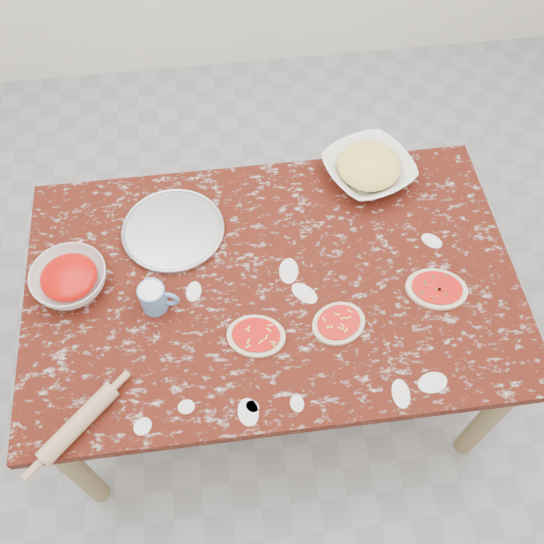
{
  "coord_description": "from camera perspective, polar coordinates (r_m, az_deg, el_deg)",
  "views": [
    {
      "loc": [
        -0.13,
        -1.02,
        2.45
      ],
      "look_at": [
        0.0,
        0.0,
        0.8
      ],
      "focal_mm": 40.3,
      "sensor_mm": 36.0,
      "label": 1
    }
  ],
  "objects": [
    {
      "name": "ground",
      "position": [
        2.66,
        0.0,
        -9.15
      ],
      "size": [
        4.0,
        4.0,
        0.0
      ],
      "primitive_type": "plane",
      "color": "gray"
    },
    {
      "name": "flour_mug",
      "position": [
        1.93,
        -10.94,
        -2.37
      ],
      "size": [
        0.13,
        0.08,
        0.1
      ],
      "color": "#5282C2",
      "rests_on": "worktable"
    },
    {
      "name": "worktable",
      "position": [
        2.06,
        0.0,
        -1.95
      ],
      "size": [
        1.6,
        1.0,
        0.75
      ],
      "color": "#380F08",
      "rests_on": "ground"
    },
    {
      "name": "sauce_bowl",
      "position": [
        2.05,
        -18.34,
        -0.68
      ],
      "size": [
        0.29,
        0.29,
        0.08
      ],
      "primitive_type": "imported",
      "rotation": [
        0.0,
        0.0,
        0.24
      ],
      "color": "white",
      "rests_on": "worktable"
    },
    {
      "name": "cheese_bowl",
      "position": [
        2.25,
        8.99,
        9.4
      ],
      "size": [
        0.39,
        0.39,
        0.07
      ],
      "primitive_type": "imported",
      "rotation": [
        0.0,
        0.0,
        0.38
      ],
      "color": "white",
      "rests_on": "worktable"
    },
    {
      "name": "pizza_mid",
      "position": [
        1.91,
        6.25,
        -4.79
      ],
      "size": [
        0.21,
        0.19,
        0.02
      ],
      "color": "beige",
      "rests_on": "worktable"
    },
    {
      "name": "pizza_tray",
      "position": [
        2.12,
        -9.21,
        3.83
      ],
      "size": [
        0.38,
        0.38,
        0.01
      ],
      "primitive_type": "cylinder",
      "rotation": [
        0.0,
        0.0,
        -0.12
      ],
      "color": "#B2B2B7",
      "rests_on": "worktable"
    },
    {
      "name": "rolling_pin",
      "position": [
        1.84,
        -17.63,
        -13.33
      ],
      "size": [
        0.23,
        0.22,
        0.05
      ],
      "primitive_type": "cylinder",
      "rotation": [
        0.0,
        1.57,
        0.77
      ],
      "color": "tan",
      "rests_on": "worktable"
    },
    {
      "name": "pizza_left",
      "position": [
        1.88,
        -1.5,
        -5.98
      ],
      "size": [
        0.21,
        0.18,
        0.02
      ],
      "color": "beige",
      "rests_on": "worktable"
    },
    {
      "name": "pizza_right",
      "position": [
        2.03,
        15.12,
        -1.53
      ],
      "size": [
        0.23,
        0.19,
        0.02
      ],
      "color": "beige",
      "rests_on": "worktable"
    }
  ]
}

